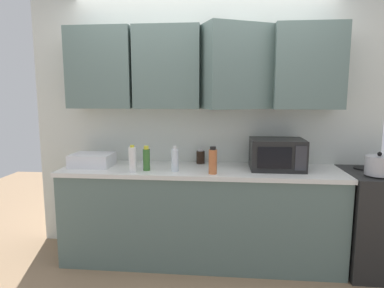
# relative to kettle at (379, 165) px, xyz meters

# --- Properties ---
(wall_back_with_cabinets) EXTENTS (3.45, 0.56, 2.60)m
(wall_back_with_cabinets) POSITION_rel_kettle_xyz_m (-1.51, 0.39, 0.59)
(wall_back_with_cabinets) COLOR silver
(wall_back_with_cabinets) RESTS_ON ground_plane
(counter_run) EXTENTS (2.58, 0.63, 0.90)m
(counter_run) POSITION_rel_kettle_xyz_m (-1.51, 0.16, -0.54)
(counter_run) COLOR slate
(counter_run) RESTS_ON ground_plane
(kettle) EXTENTS (0.21, 0.21, 0.20)m
(kettle) POSITION_rel_kettle_xyz_m (0.00, 0.00, 0.00)
(kettle) COLOR #B2B2B7
(kettle) RESTS_ON stove_range
(microwave) EXTENTS (0.48, 0.37, 0.28)m
(microwave) POSITION_rel_kettle_xyz_m (-0.81, 0.19, 0.05)
(microwave) COLOR black
(microwave) RESTS_ON counter_run
(dish_rack) EXTENTS (0.38, 0.30, 0.12)m
(dish_rack) POSITION_rel_kettle_xyz_m (-2.54, 0.16, -0.03)
(dish_rack) COLOR silver
(dish_rack) RESTS_ON counter_run
(bottle_green_oil) EXTENTS (0.06, 0.06, 0.22)m
(bottle_green_oil) POSITION_rel_kettle_xyz_m (-1.98, 0.03, 0.01)
(bottle_green_oil) COLOR #386B2D
(bottle_green_oil) RESTS_ON counter_run
(bottle_clear_tall) EXTENTS (0.07, 0.07, 0.23)m
(bottle_clear_tall) POSITION_rel_kettle_xyz_m (-1.72, 0.02, 0.01)
(bottle_clear_tall) COLOR silver
(bottle_clear_tall) RESTS_ON counter_run
(bottle_soy_dark) EXTENTS (0.08, 0.08, 0.15)m
(bottle_soy_dark) POSITION_rel_kettle_xyz_m (-1.52, 0.38, -0.03)
(bottle_soy_dark) COLOR black
(bottle_soy_dark) RESTS_ON counter_run
(bottle_spice_jar) EXTENTS (0.07, 0.07, 0.24)m
(bottle_spice_jar) POSITION_rel_kettle_xyz_m (-1.39, -0.04, 0.02)
(bottle_spice_jar) COLOR #BC6638
(bottle_spice_jar) RESTS_ON counter_run
(bottle_white_jar) EXTENTS (0.07, 0.07, 0.24)m
(bottle_white_jar) POSITION_rel_kettle_xyz_m (-2.09, -0.05, 0.02)
(bottle_white_jar) COLOR white
(bottle_white_jar) RESTS_ON counter_run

